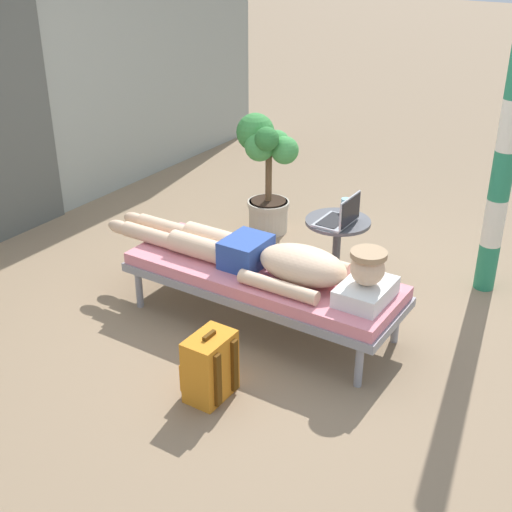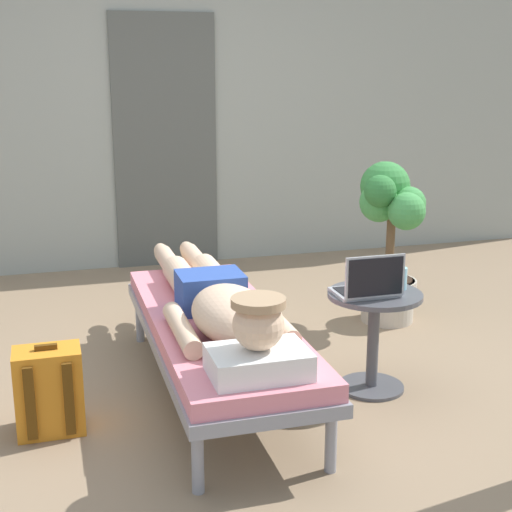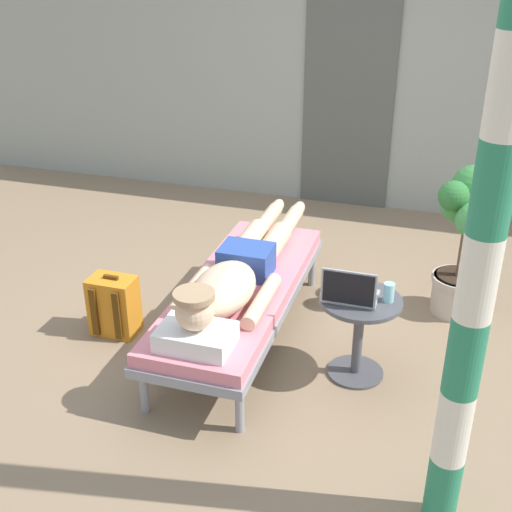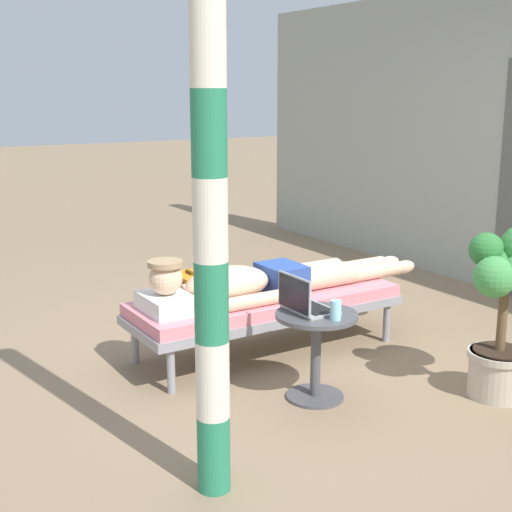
{
  "view_description": "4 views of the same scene",
  "coord_description": "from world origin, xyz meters",
  "px_view_note": "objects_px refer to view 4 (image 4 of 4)",
  "views": [
    {
      "loc": [
        -3.61,
        -2.3,
        2.53
      ],
      "look_at": [
        -0.33,
        -0.2,
        0.58
      ],
      "focal_mm": 48.15,
      "sensor_mm": 36.0,
      "label": 1
    },
    {
      "loc": [
        -0.99,
        -3.55,
        1.64
      ],
      "look_at": [
        0.02,
        -0.08,
        0.69
      ],
      "focal_mm": 51.5,
      "sensor_mm": 36.0,
      "label": 2
    },
    {
      "loc": [
        0.97,
        -3.62,
        2.41
      ],
      "look_at": [
        -0.11,
        -0.13,
        0.6
      ],
      "focal_mm": 46.07,
      "sensor_mm": 36.0,
      "label": 3
    },
    {
      "loc": [
        3.69,
        -2.67,
        1.77
      ],
      "look_at": [
        -0.43,
        -0.11,
        0.64
      ],
      "focal_mm": 49.58,
      "sensor_mm": 36.0,
      "label": 4
    }
  ],
  "objects_px": {
    "porch_post": "(210,220)",
    "lounge_chair": "(266,304)",
    "person_reclining": "(257,281)",
    "backpack": "(191,299)",
    "drink_glass": "(336,310)",
    "laptop": "(303,302)",
    "side_table": "(316,341)",
    "potted_plant": "(508,296)"
  },
  "relations": [
    {
      "from": "person_reclining",
      "to": "porch_post",
      "type": "xyz_separation_m",
      "value": [
        1.33,
        -1.06,
        0.73
      ]
    },
    {
      "from": "porch_post",
      "to": "lounge_chair",
      "type": "bearing_deg",
      "value": 139.57
    },
    {
      "from": "porch_post",
      "to": "laptop",
      "type": "bearing_deg",
      "value": 123.26
    },
    {
      "from": "lounge_chair",
      "to": "backpack",
      "type": "relative_size",
      "value": 4.5
    },
    {
      "from": "side_table",
      "to": "laptop",
      "type": "height_order",
      "value": "laptop"
    },
    {
      "from": "drink_glass",
      "to": "backpack",
      "type": "bearing_deg",
      "value": -179.17
    },
    {
      "from": "person_reclining",
      "to": "side_table",
      "type": "height_order",
      "value": "person_reclining"
    },
    {
      "from": "porch_post",
      "to": "side_table",
      "type": "bearing_deg",
      "value": 119.24
    },
    {
      "from": "side_table",
      "to": "drink_glass",
      "type": "xyz_separation_m",
      "value": [
        0.15,
        0.02,
        0.22
      ]
    },
    {
      "from": "side_table",
      "to": "backpack",
      "type": "distance_m",
      "value": 1.62
    },
    {
      "from": "side_table",
      "to": "drink_glass",
      "type": "distance_m",
      "value": 0.27
    },
    {
      "from": "side_table",
      "to": "laptop",
      "type": "xyz_separation_m",
      "value": [
        -0.06,
        -0.05,
        0.23
      ]
    },
    {
      "from": "laptop",
      "to": "drink_glass",
      "type": "bearing_deg",
      "value": 18.62
    },
    {
      "from": "side_table",
      "to": "porch_post",
      "type": "relative_size",
      "value": 0.21
    },
    {
      "from": "person_reclining",
      "to": "backpack",
      "type": "bearing_deg",
      "value": -173.6
    },
    {
      "from": "lounge_chair",
      "to": "porch_post",
      "type": "bearing_deg",
      "value": -40.43
    },
    {
      "from": "side_table",
      "to": "backpack",
      "type": "height_order",
      "value": "side_table"
    },
    {
      "from": "lounge_chair",
      "to": "backpack",
      "type": "bearing_deg",
      "value": -168.59
    },
    {
      "from": "laptop",
      "to": "backpack",
      "type": "height_order",
      "value": "laptop"
    },
    {
      "from": "backpack",
      "to": "side_table",
      "type": "bearing_deg",
      "value": 0.22
    },
    {
      "from": "lounge_chair",
      "to": "laptop",
      "type": "distance_m",
      "value": 0.79
    },
    {
      "from": "drink_glass",
      "to": "backpack",
      "type": "relative_size",
      "value": 0.27
    },
    {
      "from": "person_reclining",
      "to": "porch_post",
      "type": "relative_size",
      "value": 0.87
    },
    {
      "from": "lounge_chair",
      "to": "laptop",
      "type": "height_order",
      "value": "laptop"
    },
    {
      "from": "side_table",
      "to": "potted_plant",
      "type": "height_order",
      "value": "potted_plant"
    },
    {
      "from": "drink_glass",
      "to": "backpack",
      "type": "height_order",
      "value": "drink_glass"
    },
    {
      "from": "lounge_chair",
      "to": "potted_plant",
      "type": "height_order",
      "value": "potted_plant"
    },
    {
      "from": "person_reclining",
      "to": "porch_post",
      "type": "height_order",
      "value": "porch_post"
    },
    {
      "from": "laptop",
      "to": "potted_plant",
      "type": "distance_m",
      "value": 1.18
    },
    {
      "from": "backpack",
      "to": "porch_post",
      "type": "distance_m",
      "value": 2.59
    },
    {
      "from": "lounge_chair",
      "to": "backpack",
      "type": "distance_m",
      "value": 0.85
    },
    {
      "from": "laptop",
      "to": "backpack",
      "type": "bearing_deg",
      "value": 178.33
    },
    {
      "from": "drink_glass",
      "to": "backpack",
      "type": "distance_m",
      "value": 1.8
    },
    {
      "from": "lounge_chair",
      "to": "laptop",
      "type": "xyz_separation_m",
      "value": [
        0.73,
        -0.21,
        0.24
      ]
    },
    {
      "from": "laptop",
      "to": "backpack",
      "type": "relative_size",
      "value": 0.73
    },
    {
      "from": "potted_plant",
      "to": "laptop",
      "type": "bearing_deg",
      "value": -120.88
    },
    {
      "from": "drink_glass",
      "to": "person_reclining",
      "type": "bearing_deg",
      "value": 175.92
    },
    {
      "from": "laptop",
      "to": "potted_plant",
      "type": "height_order",
      "value": "potted_plant"
    },
    {
      "from": "person_reclining",
      "to": "potted_plant",
      "type": "distance_m",
      "value": 1.6
    },
    {
      "from": "backpack",
      "to": "drink_glass",
      "type": "bearing_deg",
      "value": 0.83
    },
    {
      "from": "lounge_chair",
      "to": "laptop",
      "type": "relative_size",
      "value": 6.15
    },
    {
      "from": "side_table",
      "to": "drink_glass",
      "type": "bearing_deg",
      "value": 7.4
    }
  ]
}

